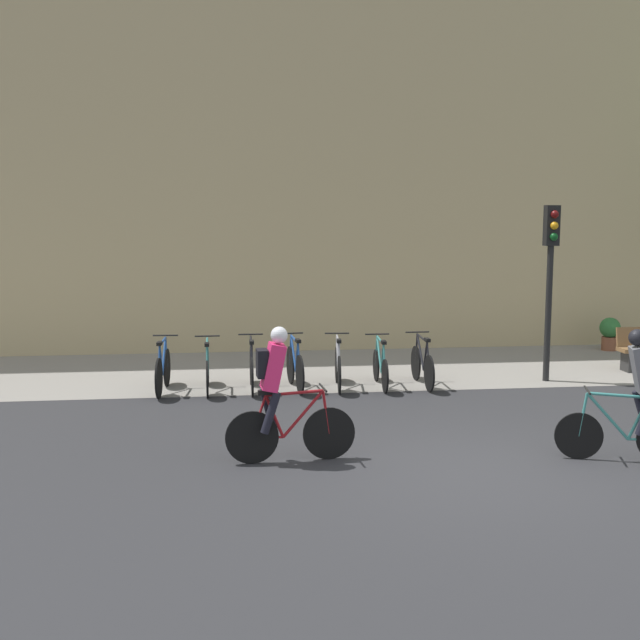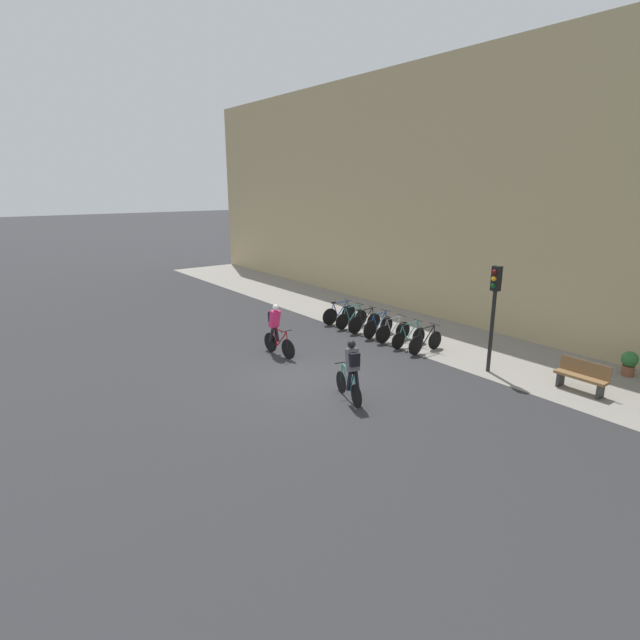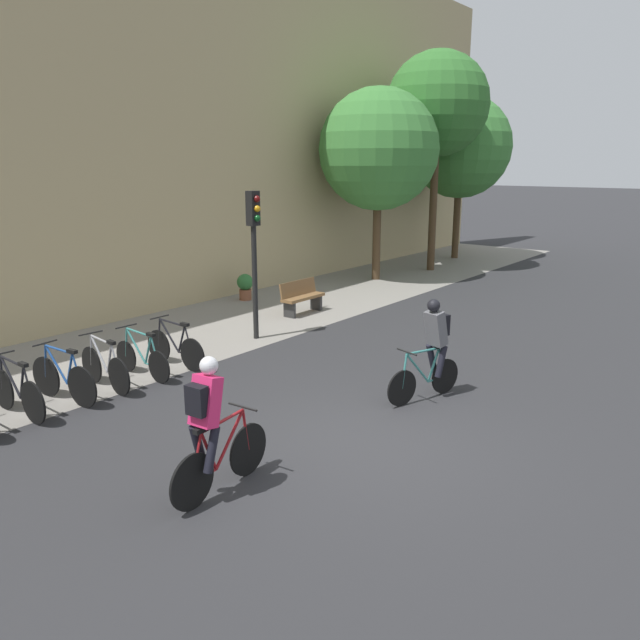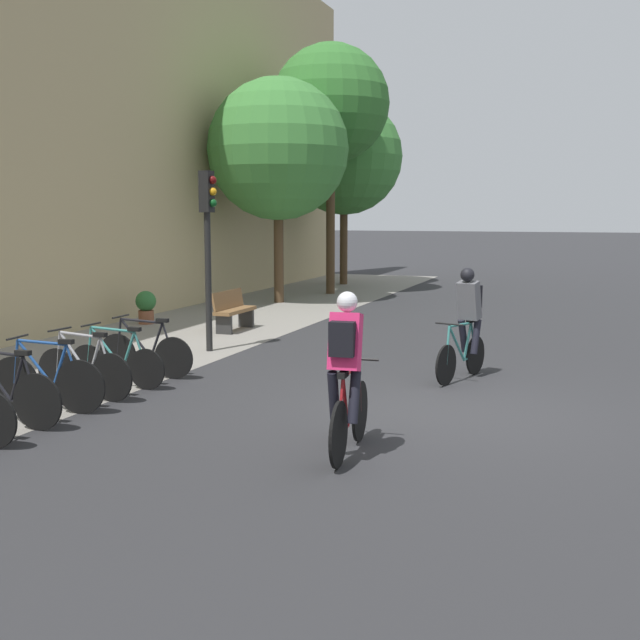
{
  "view_description": "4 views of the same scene",
  "coord_description": "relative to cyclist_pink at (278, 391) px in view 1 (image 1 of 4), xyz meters",
  "views": [
    {
      "loc": [
        -3.02,
        -9.49,
        3.25
      ],
      "look_at": [
        -1.69,
        1.89,
        1.69
      ],
      "focal_mm": 45.0,
      "sensor_mm": 36.0,
      "label": 1
    },
    {
      "loc": [
        11.71,
        -8.13,
        5.7
      ],
      "look_at": [
        -1.6,
        1.94,
        1.19
      ],
      "focal_mm": 28.0,
      "sensor_mm": 36.0,
      "label": 2
    },
    {
      "loc": [
        -7.02,
        -4.63,
        3.98
      ],
      "look_at": [
        0.85,
        1.48,
        1.45
      ],
      "focal_mm": 35.0,
      "sensor_mm": 36.0,
      "label": 3
    },
    {
      "loc": [
        -10.31,
        -1.9,
        2.61
      ],
      "look_at": [
        -0.91,
        1.44,
        1.27
      ],
      "focal_mm": 45.0,
      "sensor_mm": 36.0,
      "label": 4
    }
  ],
  "objects": [
    {
      "name": "traffic_light_pole",
      "position": [
        5.46,
        4.45,
        1.4
      ],
      "size": [
        0.26,
        0.3,
        3.36
      ],
      "color": "black",
      "rests_on": "ground"
    },
    {
      "name": "building_facade",
      "position": [
        2.38,
        8.68,
        4.46
      ],
      "size": [
        44.0,
        0.6,
        10.8
      ],
      "primitive_type": "cube",
      "color": "tan",
      "rests_on": "ground"
    },
    {
      "name": "cyclist_pink",
      "position": [
        0.0,
        0.0,
        0.0
      ],
      "size": [
        1.71,
        0.46,
        1.79
      ],
      "color": "black",
      "rests_on": "ground"
    },
    {
      "name": "parked_bike_0",
      "position": [
        -1.81,
        4.31,
        -0.53
      ],
      "size": [
        0.46,
        1.7,
        0.99
      ],
      "color": "black",
      "rests_on": "ground"
    },
    {
      "name": "parked_bike_5",
      "position": [
        2.18,
        4.31,
        -0.56
      ],
      "size": [
        0.46,
        1.66,
        0.94
      ],
      "color": "black",
      "rests_on": "ground"
    },
    {
      "name": "potted_plant",
      "position": [
        8.3,
        7.59,
        -0.51
      ],
      "size": [
        0.48,
        0.48,
        0.78
      ],
      "color": "brown",
      "rests_on": "ground"
    },
    {
      "name": "cyclist_grey",
      "position": [
        4.61,
        -0.52,
        0.0
      ],
      "size": [
        1.6,
        0.62,
        1.75
      ],
      "color": "black",
      "rests_on": "ground"
    },
    {
      "name": "ground",
      "position": [
        2.38,
        -0.62,
        -0.95
      ],
      "size": [
        200.0,
        200.0,
        0.0
      ],
      "primitive_type": "plane",
      "color": "#2B2B2D"
    },
    {
      "name": "parked_bike_3",
      "position": [
        0.58,
        4.31,
        -0.53
      ],
      "size": [
        0.46,
        1.68,
        0.99
      ],
      "color": "black",
      "rests_on": "ground"
    },
    {
      "name": "parked_bike_4",
      "position": [
        1.38,
        4.31,
        -0.54
      ],
      "size": [
        0.46,
        1.65,
        0.98
      ],
      "color": "black",
      "rests_on": "ground"
    },
    {
      "name": "kerb_strip",
      "position": [
        2.38,
        6.13,
        -0.94
      ],
      "size": [
        44.0,
        4.5,
        0.01
      ],
      "primitive_type": "cube",
      "color": "gray",
      "rests_on": "ground"
    },
    {
      "name": "parked_bike_6",
      "position": [
        2.98,
        4.31,
        -0.55
      ],
      "size": [
        0.46,
        1.69,
        0.97
      ],
      "color": "black",
      "rests_on": "ground"
    },
    {
      "name": "parked_bike_2",
      "position": [
        -0.21,
        4.31,
        -0.54
      ],
      "size": [
        0.46,
        1.69,
        0.98
      ],
      "color": "black",
      "rests_on": "ground"
    },
    {
      "name": "parked_bike_1",
      "position": [
        -1.01,
        4.31,
        -0.55
      ],
      "size": [
        0.46,
        1.69,
        0.96
      ],
      "color": "black",
      "rests_on": "ground"
    }
  ]
}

